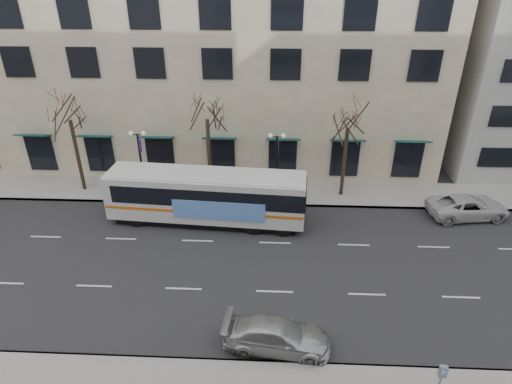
# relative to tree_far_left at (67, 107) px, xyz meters

# --- Properties ---
(ground) EXTENTS (160.00, 160.00, 0.00)m
(ground) POSITION_rel_tree_far_left_xyz_m (10.00, -8.80, -6.70)
(ground) COLOR black
(ground) RESTS_ON ground
(sidewalk_far) EXTENTS (80.00, 4.00, 0.15)m
(sidewalk_far) POSITION_rel_tree_far_left_xyz_m (15.00, 0.20, -6.62)
(sidewalk_far) COLOR gray
(sidewalk_far) RESTS_ON ground
(building_hotel) EXTENTS (40.00, 20.00, 24.00)m
(building_hotel) POSITION_rel_tree_far_left_xyz_m (8.00, 12.20, 5.30)
(building_hotel) COLOR tan
(building_hotel) RESTS_ON ground
(tree_far_left) EXTENTS (3.60, 3.60, 8.34)m
(tree_far_left) POSITION_rel_tree_far_left_xyz_m (0.00, 0.00, 0.00)
(tree_far_left) COLOR black
(tree_far_left) RESTS_ON ground
(tree_far_mid) EXTENTS (3.60, 3.60, 8.55)m
(tree_far_mid) POSITION_rel_tree_far_left_xyz_m (10.00, 0.00, 0.21)
(tree_far_mid) COLOR black
(tree_far_mid) RESTS_ON ground
(tree_far_right) EXTENTS (3.60, 3.60, 8.06)m
(tree_far_right) POSITION_rel_tree_far_left_xyz_m (20.00, 0.00, -0.28)
(tree_far_right) COLOR black
(tree_far_right) RESTS_ON ground
(lamp_post_left) EXTENTS (1.22, 0.45, 5.21)m
(lamp_post_left) POSITION_rel_tree_far_left_xyz_m (5.01, -0.60, -3.75)
(lamp_post_left) COLOR black
(lamp_post_left) RESTS_ON ground
(lamp_post_right) EXTENTS (1.22, 0.45, 5.21)m
(lamp_post_right) POSITION_rel_tree_far_left_xyz_m (15.01, -0.60, -3.75)
(lamp_post_right) COLOR black
(lamp_post_right) RESTS_ON ground
(city_bus) EXTENTS (13.47, 3.84, 3.61)m
(city_bus) POSITION_rel_tree_far_left_xyz_m (10.42, -4.02, -4.73)
(city_bus) COLOR silver
(city_bus) RESTS_ON ground
(silver_car) EXTENTS (5.13, 2.49, 1.44)m
(silver_car) POSITION_rel_tree_far_left_xyz_m (15.14, -14.89, -5.98)
(silver_car) COLOR #A6A9AD
(silver_car) RESTS_ON ground
(white_pickup) EXTENTS (5.82, 3.28, 1.54)m
(white_pickup) POSITION_rel_tree_far_left_xyz_m (28.44, -2.60, -5.93)
(white_pickup) COLOR #B9B9B9
(white_pickup) RESTS_ON ground
(pay_station) EXTENTS (0.33, 0.24, 1.45)m
(pay_station) POSITION_rel_tree_far_left_xyz_m (21.79, -17.03, -5.50)
(pay_station) COLOR gray
(pay_station) RESTS_ON sidewalk_near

